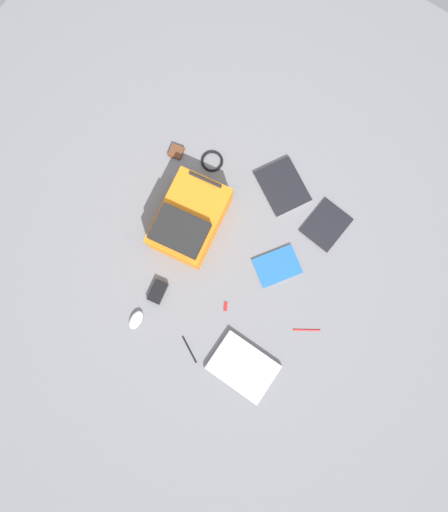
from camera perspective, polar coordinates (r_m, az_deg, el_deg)
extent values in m
plane|color=slate|center=(2.12, 0.34, -0.33)|extent=(3.84, 3.84, 0.00)
cube|color=orange|center=(2.08, -4.82, 5.22)|extent=(0.36, 0.47, 0.18)
cube|color=black|center=(1.96, -6.29, 3.52)|extent=(0.28, 0.23, 0.04)
cylinder|color=black|center=(2.03, -2.64, 10.74)|extent=(0.17, 0.04, 0.02)
cube|color=#929296|center=(2.10, 2.72, -15.39)|extent=(0.32, 0.23, 0.02)
cube|color=#B7B7BC|center=(2.09, 2.74, -15.44)|extent=(0.32, 0.23, 0.01)
cube|color=silver|center=(2.13, 7.52, -1.45)|extent=(0.25, 0.27, 0.01)
cube|color=#1E5999|center=(2.12, 7.54, -1.43)|extent=(0.26, 0.28, 0.00)
cube|color=silver|center=(2.22, 14.24, 4.25)|extent=(0.20, 0.24, 0.01)
cube|color=black|center=(2.21, 14.28, 4.28)|extent=(0.21, 0.25, 0.00)
cube|color=silver|center=(2.22, 8.26, 9.67)|extent=(0.34, 0.31, 0.02)
cube|color=black|center=(2.21, 8.30, 9.75)|extent=(0.35, 0.32, 0.00)
ellipsoid|color=silver|center=(2.13, -12.34, -8.83)|extent=(0.07, 0.11, 0.03)
torus|color=black|center=(2.25, -1.70, 13.26)|extent=(0.12, 0.12, 0.01)
cube|color=black|center=(2.11, -9.37, -5.02)|extent=(0.09, 0.13, 0.03)
cylinder|color=red|center=(2.13, 11.64, -10.22)|extent=(0.12, 0.08, 0.01)
cylinder|color=black|center=(2.10, -4.92, -13.04)|extent=(0.14, 0.08, 0.01)
cube|color=#59331E|center=(2.28, -6.77, 14.43)|extent=(0.09, 0.09, 0.03)
cube|color=#B21919|center=(2.09, 0.22, -7.14)|extent=(0.04, 0.05, 0.01)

